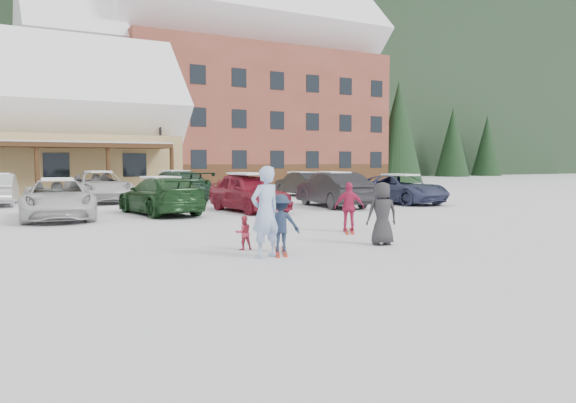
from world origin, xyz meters
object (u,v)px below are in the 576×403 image
adult_skier (265,212)px  child_navy (281,223)px  child_magenta (349,207)px  parked_car_10 (99,187)px  toddler_red (244,233)px  parked_car_4 (249,193)px  parked_car_2 (58,199)px  parked_car_5 (333,190)px  parked_car_3 (161,196)px  alpine_hotel (226,91)px  parked_car_11 (174,186)px  parked_car_12 (240,186)px  parked_car_6 (400,189)px  bystander_dark (382,214)px  parked_car_13 (301,184)px  lamp_post (160,138)px

adult_skier → child_navy: (0.60, 0.43, -0.31)m
adult_skier → child_magenta: bearing=-157.8°
child_magenta → parked_car_10: size_ratio=0.26×
toddler_red → parked_car_4: size_ratio=0.17×
parked_car_2 → parked_car_5: parked_car_5 is taller
adult_skier → parked_car_3: size_ratio=0.39×
adult_skier → alpine_hotel: bearing=-123.3°
parked_car_5 → parked_car_11: (-4.95, 6.99, 0.01)m
parked_car_3 → parked_car_4: bearing=166.7°
parked_car_12 → alpine_hotel: bearing=73.7°
parked_car_2 → parked_car_3: 3.62m
toddler_red → parked_car_2: (-2.77, 9.31, 0.31)m
child_navy → parked_car_12: (6.59, 16.78, 0.06)m
child_magenta → parked_car_2: (-6.75, 7.78, -0.01)m
parked_car_6 → parked_car_10: size_ratio=0.91×
bystander_dark → parked_car_5: size_ratio=0.32×
parked_car_11 → parked_car_13: parked_car_11 is taller
parked_car_3 → parked_car_5: (7.67, -0.16, 0.06)m
parked_car_12 → parked_car_11: bearing=-177.0°
parked_car_6 → parked_car_13: bearing=93.1°
alpine_hotel → adult_skier: bearing=-111.8°
alpine_hotel → adult_skier: alpine_hotel is taller
parked_car_5 → toddler_red: bearing=54.1°
parked_car_5 → parked_car_12: bearing=-71.7°
parked_car_6 → parked_car_11: size_ratio=0.94×
toddler_red → parked_car_11: size_ratio=0.15×
alpine_hotel → lamp_post: bearing=-127.2°
child_magenta → parked_car_4: 7.35m
child_navy → parked_car_13: bearing=-95.3°
lamp_post → parked_car_2: 17.12m
child_navy → parked_car_3: 10.07m
child_magenta → parked_car_6: 11.50m
bystander_dark → parked_car_11: size_ratio=0.28×
child_navy → parked_car_11: 17.16m
parked_car_12 → adult_skier: bearing=-107.9°
child_navy → parked_car_5: parked_car_5 is taller
parked_car_2 → parked_car_13: parked_car_2 is taller
bystander_dark → parked_car_5: parked_car_5 is taller
parked_car_4 → parked_car_12: parked_car_4 is taller
parked_car_12 → lamp_post: bearing=108.0°
parked_car_4 → parked_car_5: bearing=1.0°
alpine_hotel → toddler_red: size_ratio=40.94×
parked_car_13 → alpine_hotel: bearing=-100.9°
bystander_dark → adult_skier: bearing=22.3°
parked_car_3 → parked_car_13: 12.90m
toddler_red → parked_car_10: (0.08, 17.25, 0.37)m
bystander_dark → toddler_red: bearing=2.0°
parked_car_11 → parked_car_13: size_ratio=1.26×
bystander_dark → parked_car_3: bearing=-58.9°
toddler_red → parked_car_2: bearing=-66.5°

